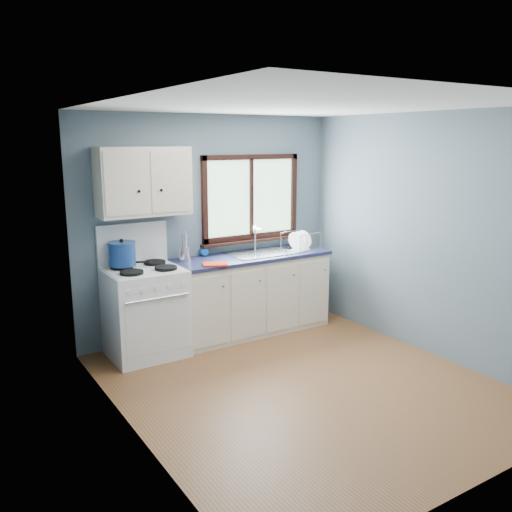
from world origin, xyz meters
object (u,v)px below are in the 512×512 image
stockpot (122,254)px  utensil_crock (184,254)px  sink (264,258)px  thermos (184,248)px  dish_rack (300,244)px  skillet (123,263)px  gas_range (145,309)px  base_cabinets (251,298)px

stockpot → utensil_crock: 0.71m
stockpot → sink: bearing=-3.7°
thermos → dish_rack: bearing=-5.5°
dish_rack → skillet: bearing=162.2°
skillet → utensil_crock: (0.70, 0.02, 0.01)m
gas_range → thermos: size_ratio=4.64×
sink → skillet: 1.66m
skillet → thermos: bearing=22.8°
base_cabinets → thermos: bearing=171.3°
utensil_crock → gas_range: bearing=-164.1°
sink → thermos: bearing=172.9°
gas_range → sink: (1.49, 0.02, 0.37)m
sink → stockpot: 1.68m
utensil_crock → thermos: 0.07m
sink → stockpot: bearing=176.3°
base_cabinets → stockpot: bearing=175.9°
sink → thermos: sink is taller
base_cabinets → skillet: size_ratio=4.27×
base_cabinets → stockpot: 1.63m
dish_rack → sink: bearing=163.4°
base_cabinets → thermos: thermos is taller
sink → stockpot: stockpot is taller
utensil_crock → thermos: size_ratio=1.33×
dish_rack → thermos: bearing=160.3°
sink → dish_rack: sink is taller
skillet → thermos: (0.69, 0.01, 0.08)m
base_cabinets → skillet: bearing=175.7°
base_cabinets → sink: size_ratio=2.20×
gas_range → stockpot: gas_range is taller
gas_range → dish_rack: 2.06m
stockpot → utensil_crock: utensil_crock is taller
gas_range → utensil_crock: bearing=15.9°
sink → dish_rack: size_ratio=1.72×
thermos → dish_rack: thermos is taller
utensil_crock → dish_rack: utensil_crock is taller
stockpot → thermos: 0.70m
sink → skillet: size_ratio=1.94×
sink → dish_rack: 0.53m
gas_range → sink: gas_range is taller
stockpot → dish_rack: stockpot is taller
base_cabinets → gas_range: bearing=-179.2°
skillet → dish_rack: dish_rack is taller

